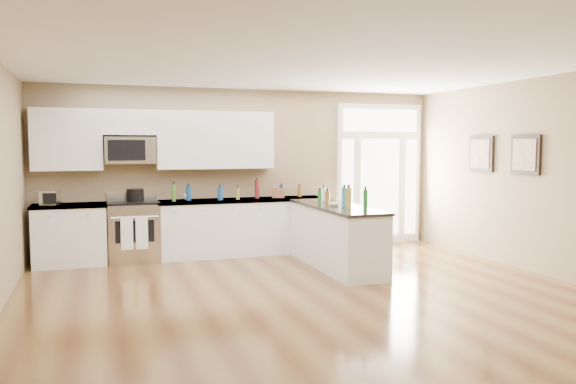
{
  "coord_description": "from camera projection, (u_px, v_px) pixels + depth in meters",
  "views": [
    {
      "loc": [
        -2.45,
        -5.44,
        1.83
      ],
      "look_at": [
        0.08,
        2.0,
        1.18
      ],
      "focal_mm": 35.0,
      "sensor_mm": 36.0,
      "label": 1
    }
  ],
  "objects": [
    {
      "name": "ground",
      "position": [
        340.0,
        315.0,
        6.06
      ],
      "size": [
        8.0,
        8.0,
        0.0
      ],
      "primitive_type": "plane",
      "color": "#522F17"
    },
    {
      "name": "room_shell",
      "position": [
        341.0,
        157.0,
        5.92
      ],
      "size": [
        8.0,
        8.0,
        8.0
      ],
      "color": "#8D7959",
      "rests_on": "ground"
    },
    {
      "name": "back_cabinet_left",
      "position": [
        70.0,
        237.0,
        8.59
      ],
      "size": [
        1.1,
        0.66,
        0.94
      ],
      "color": "white",
      "rests_on": "ground"
    },
    {
      "name": "back_cabinet_right",
      "position": [
        242.0,
        228.0,
        9.46
      ],
      "size": [
        2.85,
        0.66,
        0.94
      ],
      "color": "white",
      "rests_on": "ground"
    },
    {
      "name": "peninsula_cabinet",
      "position": [
        336.0,
        239.0,
        8.44
      ],
      "size": [
        0.69,
        2.32,
        0.94
      ],
      "color": "white",
      "rests_on": "ground"
    },
    {
      "name": "upper_cabinet_left",
      "position": [
        67.0,
        140.0,
        8.6
      ],
      "size": [
        1.04,
        0.33,
        0.95
      ],
      "primitive_type": "cube",
      "color": "white",
      "rests_on": "room_shell"
    },
    {
      "name": "upper_cabinet_right",
      "position": [
        216.0,
        140.0,
        9.34
      ],
      "size": [
        1.94,
        0.33,
        0.95
      ],
      "primitive_type": "cube",
      "color": "white",
      "rests_on": "room_shell"
    },
    {
      "name": "upper_cabinet_short",
      "position": [
        129.0,
        122.0,
        8.88
      ],
      "size": [
        0.82,
        0.33,
        0.4
      ],
      "primitive_type": "cube",
      "color": "white",
      "rests_on": "room_shell"
    },
    {
      "name": "microwave",
      "position": [
        130.0,
        150.0,
        8.88
      ],
      "size": [
        0.78,
        0.41,
        0.42
      ],
      "color": "silver",
      "rests_on": "room_shell"
    },
    {
      "name": "entry_door",
      "position": [
        379.0,
        174.0,
        10.5
      ],
      "size": [
        1.7,
        0.1,
        2.6
      ],
      "color": "white",
      "rests_on": "ground"
    },
    {
      "name": "wall_art_near",
      "position": [
        481.0,
        154.0,
        9.11
      ],
      "size": [
        0.05,
        0.58,
        0.58
      ],
      "color": "black",
      "rests_on": "room_shell"
    },
    {
      "name": "wall_art_far",
      "position": [
        525.0,
        155.0,
        8.17
      ],
      "size": [
        0.05,
        0.58,
        0.58
      ],
      "color": "black",
      "rests_on": "room_shell"
    },
    {
      "name": "kitchen_range",
      "position": [
        134.0,
        231.0,
        8.89
      ],
      "size": [
        0.79,
        0.69,
        1.08
      ],
      "color": "silver",
      "rests_on": "ground"
    },
    {
      "name": "stockpot",
      "position": [
        135.0,
        195.0,
        8.94
      ],
      "size": [
        0.36,
        0.36,
        0.21
      ],
      "primitive_type": "cylinder",
      "rotation": [
        0.0,
        0.0,
        0.41
      ],
      "color": "black",
      "rests_on": "kitchen_range"
    },
    {
      "name": "toaster_oven",
      "position": [
        50.0,
        198.0,
        8.41
      ],
      "size": [
        0.31,
        0.27,
        0.22
      ],
      "primitive_type": "cube",
      "rotation": [
        0.0,
        0.0,
        -0.34
      ],
      "color": "silver",
      "rests_on": "back_cabinet_left"
    },
    {
      "name": "cardboard_box",
      "position": [
        278.0,
        193.0,
        9.66
      ],
      "size": [
        0.24,
        0.2,
        0.17
      ],
      "primitive_type": "cube",
      "rotation": [
        0.0,
        0.0,
        -0.3
      ],
      "color": "brown",
      "rests_on": "back_cabinet_right"
    },
    {
      "name": "bowl_left",
      "position": [
        53.0,
        203.0,
        8.58
      ],
      "size": [
        0.19,
        0.19,
        0.04
      ],
      "primitive_type": "imported",
      "rotation": [
        0.0,
        0.0,
        -0.03
      ],
      "color": "white",
      "rests_on": "back_cabinet_left"
    },
    {
      "name": "bowl_peninsula",
      "position": [
        334.0,
        204.0,
        8.28
      ],
      "size": [
        0.2,
        0.2,
        0.05
      ],
      "primitive_type": "imported",
      "rotation": [
        0.0,
        0.0,
        -0.23
      ],
      "color": "white",
      "rests_on": "peninsula_cabinet"
    },
    {
      "name": "cup_counter",
      "position": [
        187.0,
        197.0,
        9.23
      ],
      "size": [
        0.14,
        0.14,
        0.09
      ],
      "primitive_type": "imported",
      "rotation": [
        0.0,
        0.0,
        0.2
      ],
      "color": "white",
      "rests_on": "back_cabinet_right"
    },
    {
      "name": "counter_bottles",
      "position": [
        281.0,
        194.0,
        8.86
      ],
      "size": [
        2.41,
        2.44,
        0.31
      ],
      "color": "#19591E",
      "rests_on": "back_cabinet_right"
    }
  ]
}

